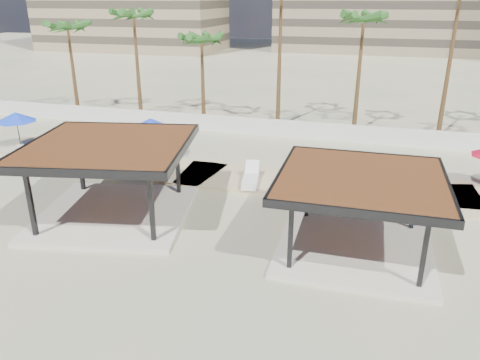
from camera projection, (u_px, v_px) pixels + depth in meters
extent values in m
plane|color=#CCB687|center=(254.00, 240.00, 19.88)|extent=(200.00, 200.00, 0.00)
cube|color=#C6B284|center=(101.00, 159.00, 29.69)|extent=(16.40, 6.19, 0.24)
cube|color=#C6B284|center=(322.00, 184.00, 25.60)|extent=(16.24, 5.11, 0.24)
cube|color=silver|center=(310.00, 130.00, 33.96)|extent=(56.00, 0.30, 1.20)
cube|color=beige|center=(355.00, 248.00, 19.08)|extent=(6.15, 6.15, 0.18)
cube|color=black|center=(291.00, 234.00, 17.05)|extent=(0.17, 0.17, 2.76)
cube|color=black|center=(308.00, 188.00, 21.18)|extent=(0.17, 0.17, 2.76)
cube|color=black|center=(424.00, 251.00, 15.91)|extent=(0.17, 0.17, 2.76)
cube|color=black|center=(415.00, 199.00, 20.03)|extent=(0.17, 0.17, 2.76)
cube|color=brown|center=(362.00, 180.00, 17.99)|extent=(6.34, 6.34, 0.26)
cube|color=black|center=(358.00, 214.00, 15.18)|extent=(6.36, 0.19, 0.31)
cube|color=black|center=(364.00, 155.00, 20.80)|extent=(6.36, 0.19, 0.31)
cube|color=black|center=(281.00, 172.00, 18.77)|extent=(0.19, 6.36, 0.31)
cube|color=black|center=(449.00, 188.00, 17.21)|extent=(0.19, 6.36, 0.31)
cube|color=beige|center=(115.00, 213.00, 22.10)|extent=(7.95, 7.95, 0.20)
cube|color=black|center=(30.00, 202.00, 19.33)|extent=(0.22, 0.22, 3.07)
cube|color=black|center=(80.00, 161.00, 24.07)|extent=(0.22, 0.22, 3.07)
cube|color=black|center=(151.00, 206.00, 18.93)|extent=(0.22, 0.22, 3.07)
cube|color=black|center=(178.00, 164.00, 23.67)|extent=(0.22, 0.22, 3.07)
cube|color=brown|center=(108.00, 146.00, 20.89)|extent=(8.19, 8.19, 0.29)
cube|color=black|center=(76.00, 173.00, 17.67)|extent=(6.94, 1.52, 0.35)
cube|color=black|center=(131.00, 126.00, 24.11)|extent=(6.94, 1.52, 0.35)
cube|color=black|center=(33.00, 144.00, 21.16)|extent=(1.52, 6.94, 0.35)
cube|color=black|center=(184.00, 148.00, 20.62)|extent=(1.52, 6.94, 0.35)
cylinder|color=beige|center=(21.00, 145.00, 31.76)|extent=(0.45, 0.45, 0.11)
cylinder|color=#262628|center=(18.00, 131.00, 31.38)|extent=(0.06, 0.06, 2.18)
cone|color=blue|center=(16.00, 117.00, 31.04)|extent=(3.22, 3.22, 0.64)
cylinder|color=beige|center=(95.00, 165.00, 27.95)|extent=(0.46, 0.46, 0.11)
cylinder|color=#262628|center=(93.00, 149.00, 27.57)|extent=(0.06, 0.06, 2.19)
cone|color=yellow|center=(91.00, 134.00, 27.23)|extent=(3.21, 3.21, 0.64)
cylinder|color=beige|center=(153.00, 155.00, 29.75)|extent=(0.48, 0.48, 0.11)
cylinder|color=#262628|center=(152.00, 139.00, 29.35)|extent=(0.07, 0.07, 2.30)
cone|color=blue|center=(151.00, 123.00, 28.99)|extent=(3.36, 3.36, 0.67)
cube|color=white|center=(251.00, 180.00, 25.39)|extent=(1.17, 2.38, 0.32)
cube|color=white|center=(251.00, 177.00, 25.32)|extent=(1.17, 2.38, 0.07)
cube|color=white|center=(252.00, 167.00, 26.05)|extent=(0.87, 0.90, 0.58)
cube|color=white|center=(362.00, 174.00, 26.33)|extent=(1.15, 2.04, 0.27)
cube|color=white|center=(363.00, 172.00, 26.27)|extent=(1.15, 2.04, 0.06)
cube|color=white|center=(367.00, 164.00, 26.79)|extent=(0.79, 0.81, 0.49)
cube|color=white|center=(389.00, 196.00, 23.52)|extent=(1.52, 1.91, 0.26)
cube|color=white|center=(389.00, 193.00, 23.47)|extent=(1.52, 1.91, 0.06)
cube|color=white|center=(382.00, 184.00, 24.03)|extent=(0.85, 0.86, 0.47)
cone|color=brown|center=(73.00, 70.00, 40.34)|extent=(0.36, 0.36, 7.50)
ellipsoid|color=#275B20|center=(68.00, 27.00, 39.06)|extent=(3.00, 3.00, 1.80)
cone|color=brown|center=(137.00, 66.00, 38.95)|extent=(0.36, 0.36, 8.49)
ellipsoid|color=#275B20|center=(133.00, 16.00, 37.49)|extent=(3.00, 3.00, 1.80)
cone|color=brown|center=(203.00, 81.00, 37.16)|extent=(0.36, 0.36, 6.79)
ellipsoid|color=#275B20|center=(202.00, 40.00, 36.01)|extent=(3.00, 3.00, 1.80)
cone|color=brown|center=(279.00, 60.00, 35.68)|extent=(0.36, 0.36, 10.29)
cone|color=brown|center=(359.00, 76.00, 34.00)|extent=(0.36, 0.36, 8.47)
ellipsoid|color=#275B20|center=(364.00, 19.00, 32.54)|extent=(3.00, 3.00, 1.80)
cone|color=brown|center=(449.00, 66.00, 32.27)|extent=(0.36, 0.36, 10.35)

